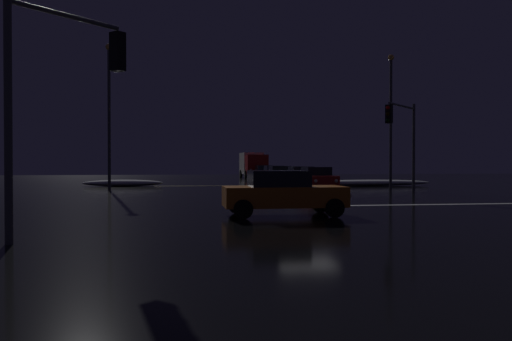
% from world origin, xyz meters
% --- Properties ---
extents(ground, '(120.00, 120.00, 0.10)m').
position_xyz_m(ground, '(0.00, 0.00, -0.05)').
color(ground, black).
extents(stop_line_north, '(0.35, 15.09, 0.01)m').
position_xyz_m(stop_line_north, '(0.00, 8.78, 0.00)').
color(stop_line_north, white).
rests_on(stop_line_north, ground).
extents(centre_line_ns, '(22.00, 0.15, 0.01)m').
position_xyz_m(centre_line_ns, '(0.00, 20.38, 0.00)').
color(centre_line_ns, yellow).
rests_on(centre_line_ns, ground).
extents(crosswalk_bar_east, '(15.09, 0.40, 0.01)m').
position_xyz_m(crosswalk_bar_east, '(8.88, 0.00, 0.00)').
color(crosswalk_bar_east, white).
rests_on(crosswalk_bar_east, ground).
extents(snow_bank_left_curb, '(6.15, 1.50, 0.52)m').
position_xyz_m(snow_bank_left_curb, '(-9.58, 20.23, 0.26)').
color(snow_bank_left_curb, white).
rests_on(snow_bank_left_curb, ground).
extents(snow_bank_right_curb, '(10.63, 1.50, 0.49)m').
position_xyz_m(snow_bank_right_curb, '(9.58, 18.28, 0.24)').
color(snow_bank_right_curb, white).
rests_on(snow_bank_right_curb, ground).
extents(sedan_red, '(2.02, 4.33, 1.57)m').
position_xyz_m(sedan_red, '(3.67, 11.78, 0.80)').
color(sedan_red, maroon).
rests_on(sedan_red, ground).
extents(sedan_white, '(2.02, 4.33, 1.57)m').
position_xyz_m(sedan_white, '(3.95, 17.28, 0.80)').
color(sedan_white, silver).
rests_on(sedan_white, ground).
extents(sedan_black, '(2.02, 4.33, 1.57)m').
position_xyz_m(sedan_black, '(3.45, 23.12, 0.80)').
color(sedan_black, black).
rests_on(sedan_black, ground).
extents(sedan_blue, '(2.02, 4.33, 1.57)m').
position_xyz_m(sedan_blue, '(3.91, 28.40, 0.80)').
color(sedan_blue, navy).
rests_on(sedan_blue, ground).
extents(sedan_silver, '(2.02, 4.33, 1.57)m').
position_xyz_m(sedan_silver, '(3.96, 34.60, 0.80)').
color(sedan_silver, '#B7B7BC').
rests_on(sedan_silver, ground).
extents(box_truck, '(2.68, 8.28, 3.08)m').
position_xyz_m(box_truck, '(3.72, 41.40, 1.71)').
color(box_truck, red).
rests_on(box_truck, ground).
extents(sedan_orange_crossing, '(4.33, 2.02, 1.57)m').
position_xyz_m(sedan_orange_crossing, '(-1.78, -3.77, 0.80)').
color(sedan_orange_crossing, '#C66014').
rests_on(sedan_orange_crossing, ground).
extents(traffic_signal_sw, '(2.49, 2.49, 5.78)m').
position_xyz_m(traffic_signal_sw, '(-8.22, -8.22, 3.94)').
color(traffic_signal_sw, '#4C4C51').
rests_on(traffic_signal_sw, ground).
extents(traffic_signal_ne, '(3.13, 3.13, 5.51)m').
position_xyz_m(traffic_signal_ne, '(7.90, 7.90, 3.81)').
color(traffic_signal_ne, '#4C4C51').
rests_on(traffic_signal_ne, ground).
extents(streetlamp_right_near, '(0.44, 0.44, 9.66)m').
position_xyz_m(streetlamp_right_near, '(9.88, 14.38, 5.53)').
color(streetlamp_right_near, '#424247').
rests_on(streetlamp_right_near, ground).
extents(streetlamp_left_near, '(0.44, 0.44, 9.77)m').
position_xyz_m(streetlamp_left_near, '(-9.88, 14.38, 5.58)').
color(streetlamp_left_near, '#424247').
rests_on(streetlamp_left_near, ground).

